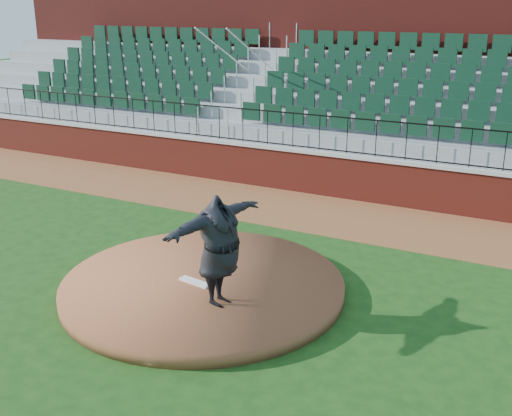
# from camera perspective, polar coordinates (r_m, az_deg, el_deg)

# --- Properties ---
(ground) EXTENTS (90.00, 90.00, 0.00)m
(ground) POSITION_cam_1_polar(r_m,az_deg,el_deg) (12.13, -3.31, -7.84)
(ground) COLOR #183E11
(ground) RESTS_ON ground
(warning_track) EXTENTS (34.00, 3.20, 0.01)m
(warning_track) POSITION_cam_1_polar(r_m,az_deg,el_deg) (16.64, 6.23, -0.46)
(warning_track) COLOR brown
(warning_track) RESTS_ON ground
(field_wall) EXTENTS (34.00, 0.35, 1.20)m
(field_wall) POSITION_cam_1_polar(r_m,az_deg,el_deg) (17.90, 8.19, 2.82)
(field_wall) COLOR maroon
(field_wall) RESTS_ON ground
(wall_cap) EXTENTS (34.00, 0.45, 0.10)m
(wall_cap) POSITION_cam_1_polar(r_m,az_deg,el_deg) (17.74, 8.28, 4.84)
(wall_cap) COLOR #B7B7B7
(wall_cap) RESTS_ON field_wall
(wall_railing) EXTENTS (34.00, 0.05, 1.00)m
(wall_railing) POSITION_cam_1_polar(r_m,az_deg,el_deg) (17.62, 8.36, 6.58)
(wall_railing) COLOR black
(wall_railing) RESTS_ON wall_cap
(seating_stands) EXTENTS (34.00, 5.10, 4.60)m
(seating_stands) POSITION_cam_1_polar(r_m,az_deg,el_deg) (20.08, 11.08, 9.34)
(seating_stands) COLOR gray
(seating_stands) RESTS_ON ground
(concourse_wall) EXTENTS (34.00, 0.50, 5.50)m
(concourse_wall) POSITION_cam_1_polar(r_m,az_deg,el_deg) (22.70, 13.26, 11.36)
(concourse_wall) COLOR maroon
(concourse_wall) RESTS_ON ground
(pitchers_mound) EXTENTS (5.44, 5.44, 0.25)m
(pitchers_mound) POSITION_cam_1_polar(r_m,az_deg,el_deg) (12.18, -4.85, -7.11)
(pitchers_mound) COLOR brown
(pitchers_mound) RESTS_ON ground
(pitching_rubber) EXTENTS (0.70, 0.27, 0.05)m
(pitching_rubber) POSITION_cam_1_polar(r_m,az_deg,el_deg) (12.00, -5.62, -6.76)
(pitching_rubber) COLOR white
(pitching_rubber) RESTS_ON pitchers_mound
(pitcher) EXTENTS (1.01, 2.55, 2.02)m
(pitcher) POSITION_cam_1_polar(r_m,az_deg,el_deg) (10.79, -3.39, -3.95)
(pitcher) COLOR black
(pitcher) RESTS_ON pitchers_mound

